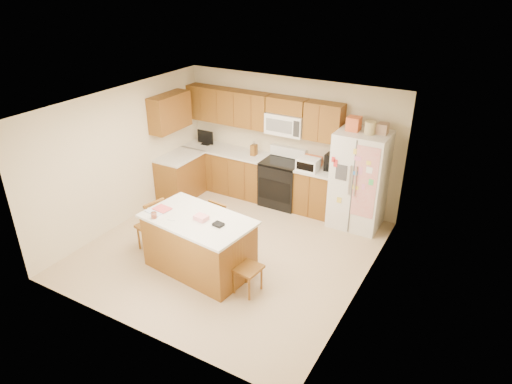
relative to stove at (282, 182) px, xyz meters
The scene contains 9 objects.
ground 1.99m from the stove, 90.00° to the right, with size 4.50×4.50×0.00m, color tan.
room_shell 2.16m from the stove, 90.00° to the right, with size 4.60×4.60×2.52m.
cabinetry 1.09m from the stove, behind, with size 3.36×1.56×2.15m.
stove is the anchor object (origin of this frame).
refrigerator 1.63m from the stove, ahead, with size 0.90×0.79×2.04m.
island 2.65m from the stove, 92.33° to the right, with size 1.79×1.18×1.01m.
windsor_chair_left 2.82m from the stove, 113.83° to the right, with size 0.48×0.49×0.95m.
windsor_chair_back 1.90m from the stove, 94.81° to the right, with size 0.42×0.40×0.88m.
windsor_chair_right 2.88m from the stove, 73.56° to the right, with size 0.40×0.42×0.89m.
Camera 1 is at (3.62, -5.48, 4.33)m, focal length 32.00 mm.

